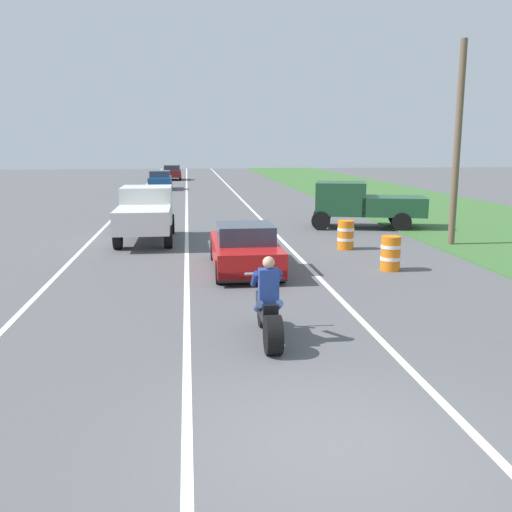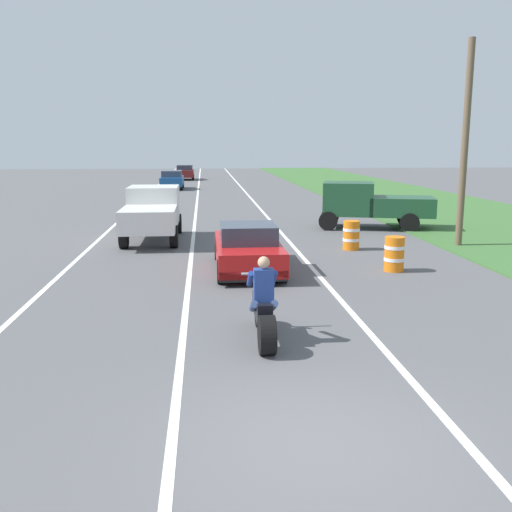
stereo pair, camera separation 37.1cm
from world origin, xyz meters
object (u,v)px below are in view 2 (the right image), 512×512
object	(u,v)px
construction_barrel_nearest	(394,254)
distant_car_further_ahead	(185,172)
construction_barrel_mid	(351,235)
pickup_truck_right_shoulder_dark_green	(370,203)
motorcycle_with_rider	(264,311)
distant_car_far_ahead	(172,180)
pickup_truck_left_lane_white	(152,211)
sports_car_red	(248,249)

from	to	relation	value
construction_barrel_nearest	distant_car_further_ahead	bearing A→B (deg)	99.48
construction_barrel_nearest	construction_barrel_mid	bearing A→B (deg)	95.95
construction_barrel_nearest	construction_barrel_mid	distance (m)	3.49
pickup_truck_right_shoulder_dark_green	construction_barrel_mid	size ratio (longest dim) A/B	5.14
construction_barrel_mid	motorcycle_with_rider	bearing A→B (deg)	-113.60
pickup_truck_right_shoulder_dark_green	construction_barrel_mid	distance (m)	5.36
construction_barrel_mid	distant_car_far_ahead	bearing A→B (deg)	105.29
pickup_truck_left_lane_white	construction_barrel_mid	xyz separation A→B (m)	(7.00, -2.55, -0.60)
motorcycle_with_rider	construction_barrel_mid	xyz separation A→B (m)	(4.00, 9.16, -0.09)
construction_barrel_nearest	motorcycle_with_rider	bearing A→B (deg)	-127.51
construction_barrel_nearest	distant_car_further_ahead	xyz separation A→B (m)	(-7.30, 43.70, 0.27)
pickup_truck_right_shoulder_dark_green	distant_car_far_ahead	distance (m)	24.83
sports_car_red	distant_car_further_ahead	bearing A→B (deg)	94.12
motorcycle_with_rider	construction_barrel_mid	distance (m)	10.00
motorcycle_with_rider	construction_barrel_mid	size ratio (longest dim) A/B	2.21
motorcycle_with_rider	sports_car_red	bearing A→B (deg)	88.31
construction_barrel_mid	distant_car_far_ahead	distance (m)	28.79
motorcycle_with_rider	distant_car_further_ahead	world-z (taller)	motorcycle_with_rider
pickup_truck_right_shoulder_dark_green	construction_barrel_nearest	world-z (taller)	pickup_truck_right_shoulder_dark_green
distant_car_far_ahead	distant_car_further_ahead	size ratio (longest dim) A/B	1.00
construction_barrel_mid	distant_car_further_ahead	world-z (taller)	distant_car_further_ahead
construction_barrel_nearest	distant_car_far_ahead	xyz separation A→B (m)	(-7.95, 31.25, 0.27)
sports_car_red	construction_barrel_mid	distance (m)	4.86
sports_car_red	distant_car_far_ahead	size ratio (longest dim) A/B	1.08
motorcycle_with_rider	pickup_truck_right_shoulder_dark_green	xyz separation A→B (m)	(6.08, 14.07, 0.51)
distant_car_further_ahead	sports_car_red	bearing A→B (deg)	-85.88
pickup_truck_right_shoulder_dark_green	construction_barrel_nearest	distance (m)	8.58
pickup_truck_left_lane_white	pickup_truck_right_shoulder_dark_green	xyz separation A→B (m)	(9.08, 2.36, 0.00)
pickup_truck_right_shoulder_dark_green	construction_barrel_mid	world-z (taller)	pickup_truck_right_shoulder_dark_green
construction_barrel_mid	distant_car_further_ahead	xyz separation A→B (m)	(-6.94, 40.23, 0.27)
construction_barrel_nearest	distant_car_further_ahead	distance (m)	44.31
motorcycle_with_rider	distant_car_far_ahead	distance (m)	37.11
pickup_truck_left_lane_white	construction_barrel_nearest	xyz separation A→B (m)	(7.37, -6.02, -0.60)
pickup_truck_right_shoulder_dark_green	sports_car_red	bearing A→B (deg)	-126.68
construction_barrel_nearest	construction_barrel_mid	size ratio (longest dim) A/B	1.00
pickup_truck_right_shoulder_dark_green	motorcycle_with_rider	bearing A→B (deg)	-113.36
construction_barrel_mid	pickup_truck_left_lane_white	bearing A→B (deg)	160.01
construction_barrel_mid	distant_car_far_ahead	world-z (taller)	distant_car_far_ahead
distant_car_far_ahead	pickup_truck_right_shoulder_dark_green	bearing A→B (deg)	-67.08
pickup_truck_right_shoulder_dark_green	construction_barrel_mid	xyz separation A→B (m)	(-2.07, -4.91, -0.60)
sports_car_red	distant_car_further_ahead	distance (m)	43.34
pickup_truck_left_lane_white	construction_barrel_mid	distance (m)	7.48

